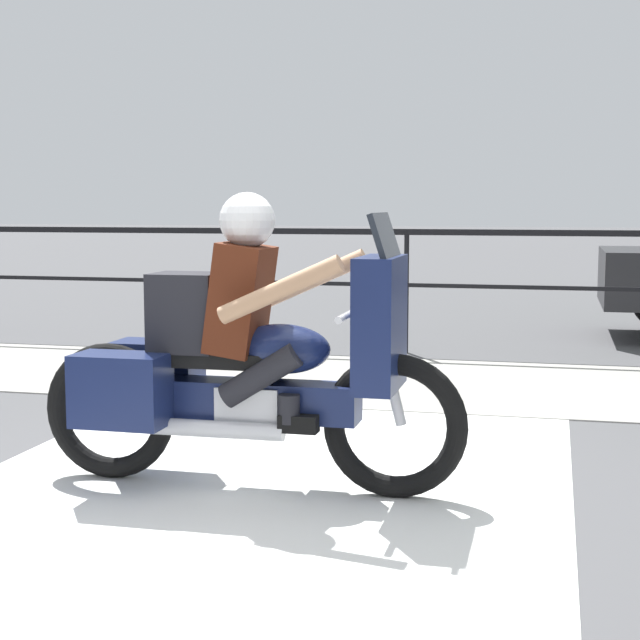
# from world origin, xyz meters

# --- Properties ---
(ground_plane) EXTENTS (120.00, 120.00, 0.00)m
(ground_plane) POSITION_xyz_m (0.00, 0.00, 0.00)
(ground_plane) COLOR #4C4C4F
(sidewalk_band) EXTENTS (44.00, 2.40, 0.01)m
(sidewalk_band) POSITION_xyz_m (0.00, 3.40, 0.01)
(sidewalk_band) COLOR #99968E
(sidewalk_band) RESTS_ON ground
(crosswalk_band) EXTENTS (3.22, 6.00, 0.01)m
(crosswalk_band) POSITION_xyz_m (-0.04, -0.20, 0.00)
(crosswalk_band) COLOR silver
(crosswalk_band) RESTS_ON ground
(fence_railing) EXTENTS (36.00, 0.05, 1.25)m
(fence_railing) POSITION_xyz_m (0.00, 5.04, 0.98)
(fence_railing) COLOR black
(fence_railing) RESTS_ON ground
(motorcycle) EXTENTS (2.32, 0.76, 1.56)m
(motorcycle) POSITION_xyz_m (-0.13, 0.14, 0.69)
(motorcycle) COLOR black
(motorcycle) RESTS_ON ground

